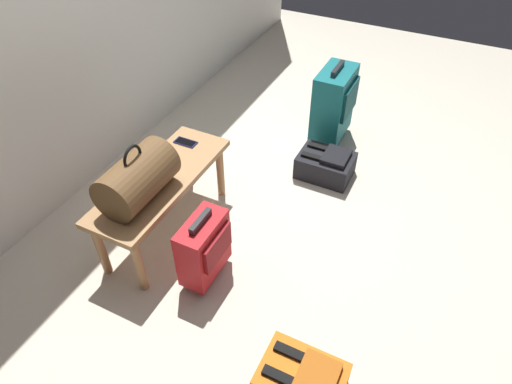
% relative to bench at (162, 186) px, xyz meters
% --- Properties ---
extents(ground_plane, '(6.60, 6.60, 0.00)m').
position_rel_bench_xyz_m(ground_plane, '(0.51, -0.77, -0.36)').
color(ground_plane, beige).
extents(bench, '(1.00, 0.36, 0.43)m').
position_rel_bench_xyz_m(bench, '(0.00, 0.00, 0.00)').
color(bench, '#A87A4C').
rests_on(bench, ground).
extents(duffel_bag_brown, '(0.44, 0.26, 0.34)m').
position_rel_bench_xyz_m(duffel_bag_brown, '(-0.18, 0.00, 0.20)').
color(duffel_bag_brown, brown).
rests_on(duffel_bag_brown, bench).
extents(cell_phone, '(0.07, 0.14, 0.01)m').
position_rel_bench_xyz_m(cell_phone, '(0.35, 0.06, 0.07)').
color(cell_phone, '#191E4C').
rests_on(cell_phone, bench).
extents(suitcase_upright_teal, '(0.40, 0.25, 0.62)m').
position_rel_bench_xyz_m(suitcase_upright_teal, '(1.39, -0.58, -0.04)').
color(suitcase_upright_teal, '#14666B').
rests_on(suitcase_upright_teal, ground).
extents(suitcase_small_red, '(0.32, 0.19, 0.46)m').
position_rel_bench_xyz_m(suitcase_small_red, '(-0.21, -0.40, -0.12)').
color(suitcase_small_red, red).
rests_on(suitcase_small_red, ground).
extents(backpack_orange, '(0.28, 0.38, 0.21)m').
position_rel_bench_xyz_m(backpack_orange, '(-0.60, -1.14, -0.26)').
color(backpack_orange, orange).
rests_on(backpack_orange, ground).
extents(backpack_dark, '(0.28, 0.38, 0.21)m').
position_rel_bench_xyz_m(backpack_dark, '(0.94, -0.70, -0.26)').
color(backpack_dark, black).
rests_on(backpack_dark, ground).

